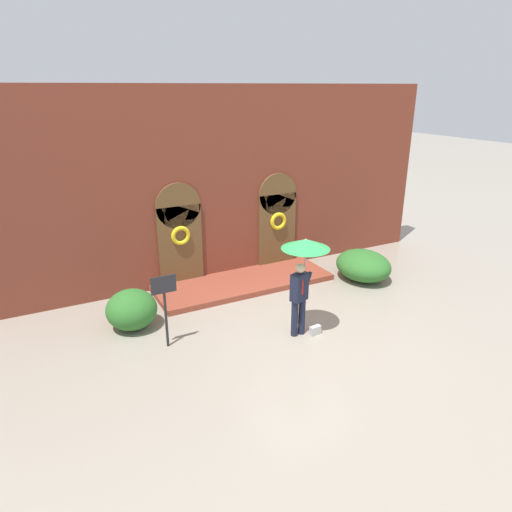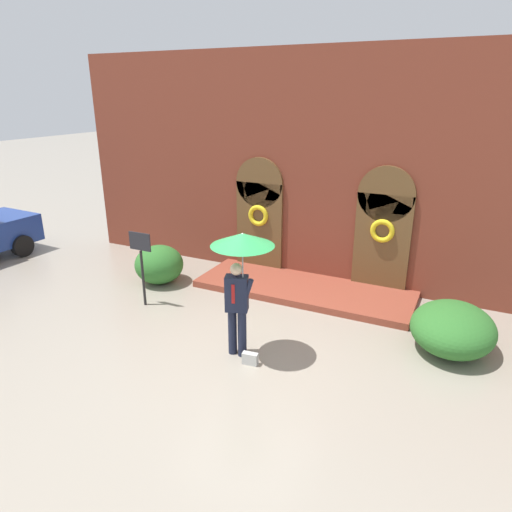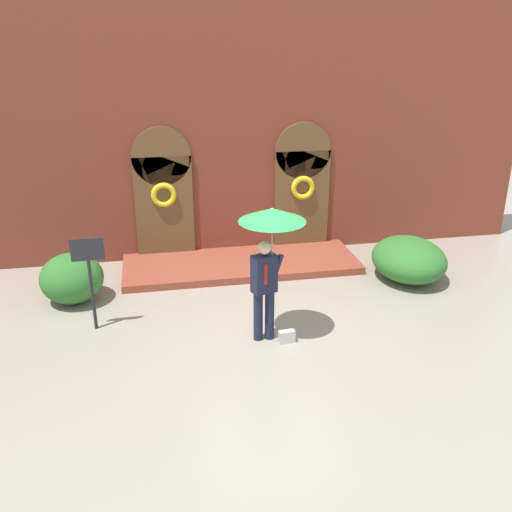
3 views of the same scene
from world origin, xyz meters
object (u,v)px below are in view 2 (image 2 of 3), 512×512
object	(u,v)px
sign_post	(141,257)
shrub_right	(453,328)
handbag	(250,359)
shrub_left	(159,264)
person_with_umbrella	(241,258)

from	to	relation	value
sign_post	shrub_right	world-z (taller)	sign_post
handbag	shrub_right	world-z (taller)	shrub_right
shrub_left	shrub_right	bearing A→B (deg)	-1.94
sign_post	shrub_left	xyz separation A→B (m)	(-0.50, 1.21, -0.68)
shrub_right	sign_post	bearing A→B (deg)	-171.32
person_with_umbrella	shrub_left	bearing A→B (deg)	148.49
person_with_umbrella	handbag	distance (m)	1.83
handbag	shrub_left	bearing A→B (deg)	141.86
handbag	shrub_right	xyz separation A→B (m)	(3.17, 2.10, 0.33)
handbag	shrub_left	xyz separation A→B (m)	(-3.74, 2.33, 0.38)
person_with_umbrella	handbag	world-z (taller)	person_with_umbrella
sign_post	person_with_umbrella	bearing A→B (deg)	-17.12
person_with_umbrella	sign_post	distance (m)	3.21
person_with_umbrella	handbag	bearing A→B (deg)	-37.29
sign_post	shrub_left	size ratio (longest dim) A/B	1.41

